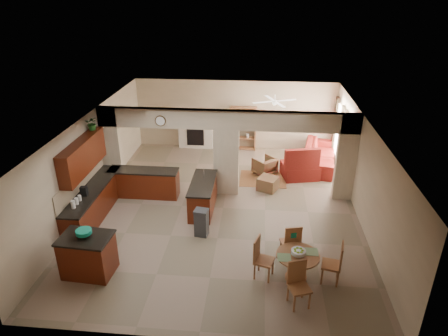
# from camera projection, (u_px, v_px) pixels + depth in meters

# --- Properties ---
(floor) EXTENTS (10.00, 10.00, 0.00)m
(floor) POSITION_uv_depth(u_px,v_px,m) (223.00, 208.00, 12.22)
(floor) COLOR #856F5C
(floor) RESTS_ON ground
(ceiling) EXTENTS (10.00, 10.00, 0.00)m
(ceiling) POSITION_uv_depth(u_px,v_px,m) (223.00, 121.00, 11.04)
(ceiling) COLOR white
(ceiling) RESTS_ON wall_back
(wall_back) EXTENTS (8.00, 0.00, 8.00)m
(wall_back) POSITION_uv_depth(u_px,v_px,m) (235.00, 115.00, 16.14)
(wall_back) COLOR #C2AD8E
(wall_back) RESTS_ON floor
(wall_front) EXTENTS (8.00, 0.00, 8.00)m
(wall_front) POSITION_uv_depth(u_px,v_px,m) (196.00, 283.00, 7.12)
(wall_front) COLOR #C2AD8E
(wall_front) RESTS_ON floor
(wall_left) EXTENTS (0.00, 10.00, 10.00)m
(wall_left) POSITION_uv_depth(u_px,v_px,m) (91.00, 161.00, 11.97)
(wall_left) COLOR #C2AD8E
(wall_left) RESTS_ON floor
(wall_right) EXTENTS (0.00, 10.00, 10.00)m
(wall_right) POSITION_uv_depth(u_px,v_px,m) (364.00, 172.00, 11.29)
(wall_right) COLOR #C2AD8E
(wall_right) RESTS_ON floor
(partition_left_pier) EXTENTS (0.60, 0.25, 2.80)m
(partition_left_pier) POSITION_uv_depth(u_px,v_px,m) (112.00, 149.00, 12.85)
(partition_left_pier) COLOR #C2AD8E
(partition_left_pier) RESTS_ON floor
(partition_center_pier) EXTENTS (0.80, 0.25, 2.20)m
(partition_center_pier) POSITION_uv_depth(u_px,v_px,m) (226.00, 162.00, 12.66)
(partition_center_pier) COLOR #C2AD8E
(partition_center_pier) RESTS_ON floor
(partition_right_pier) EXTENTS (0.60, 0.25, 2.80)m
(partition_right_pier) POSITION_uv_depth(u_px,v_px,m) (346.00, 158.00, 12.22)
(partition_right_pier) COLOR #C2AD8E
(partition_right_pier) RESTS_ON floor
(partition_header) EXTENTS (8.00, 0.25, 0.60)m
(partition_header) POSITION_uv_depth(u_px,v_px,m) (226.00, 120.00, 12.07)
(partition_header) COLOR #C2AD8E
(partition_header) RESTS_ON partition_center_pier
(kitchen_counter) EXTENTS (2.52, 3.29, 1.48)m
(kitchen_counter) POSITION_uv_depth(u_px,v_px,m) (115.00, 194.00, 12.08)
(kitchen_counter) COLOR #411707
(kitchen_counter) RESTS_ON floor
(upper_cabinets) EXTENTS (0.35, 2.40, 0.90)m
(upper_cabinets) POSITION_uv_depth(u_px,v_px,m) (83.00, 156.00, 11.01)
(upper_cabinets) COLOR #411707
(upper_cabinets) RESTS_ON wall_left
(peninsula) EXTENTS (0.70, 1.85, 0.91)m
(peninsula) POSITION_uv_depth(u_px,v_px,m) (203.00, 196.00, 11.98)
(peninsula) COLOR #411707
(peninsula) RESTS_ON floor
(wall_clock) EXTENTS (0.34, 0.03, 0.34)m
(wall_clock) POSITION_uv_depth(u_px,v_px,m) (160.00, 121.00, 12.12)
(wall_clock) COLOR #523A1B
(wall_clock) RESTS_ON partition_header
(rug) EXTENTS (1.60, 1.30, 0.01)m
(rug) POSITION_uv_depth(u_px,v_px,m) (263.00, 179.00, 14.01)
(rug) COLOR brown
(rug) RESTS_ON floor
(fireplace) EXTENTS (1.60, 0.35, 1.20)m
(fireplace) POSITION_uv_depth(u_px,v_px,m) (196.00, 133.00, 16.46)
(fireplace) COLOR beige
(fireplace) RESTS_ON floor
(shelving_unit) EXTENTS (1.00, 0.32, 1.80)m
(shelving_unit) POSITION_uv_depth(u_px,v_px,m) (243.00, 128.00, 16.16)
(shelving_unit) COLOR #A36438
(shelving_unit) RESTS_ON floor
(window_a) EXTENTS (0.02, 0.90, 1.90)m
(window_a) POSITION_uv_depth(u_px,v_px,m) (347.00, 148.00, 13.45)
(window_a) COLOR white
(window_a) RESTS_ON wall_right
(window_b) EXTENTS (0.02, 0.90, 1.90)m
(window_b) POSITION_uv_depth(u_px,v_px,m) (338.00, 131.00, 14.99)
(window_b) COLOR white
(window_b) RESTS_ON wall_right
(glazed_door) EXTENTS (0.02, 0.70, 2.10)m
(glazed_door) POSITION_uv_depth(u_px,v_px,m) (342.00, 143.00, 14.28)
(glazed_door) COLOR white
(glazed_door) RESTS_ON wall_right
(drape_a_left) EXTENTS (0.10, 0.28, 2.30)m
(drape_a_left) POSITION_uv_depth(u_px,v_px,m) (349.00, 155.00, 12.91)
(drape_a_left) COLOR #3C1818
(drape_a_left) RESTS_ON wall_right
(drape_a_right) EXTENTS (0.10, 0.28, 2.30)m
(drape_a_right) POSITION_uv_depth(u_px,v_px,m) (342.00, 142.00, 14.00)
(drape_a_right) COLOR #3C1818
(drape_a_right) RESTS_ON wall_right
(drape_b_left) EXTENTS (0.10, 0.28, 2.30)m
(drape_b_left) POSITION_uv_depth(u_px,v_px,m) (340.00, 137.00, 14.45)
(drape_b_left) COLOR #3C1818
(drape_b_left) RESTS_ON wall_right
(drape_b_right) EXTENTS (0.10, 0.28, 2.30)m
(drape_b_right) POSITION_uv_depth(u_px,v_px,m) (335.00, 126.00, 15.53)
(drape_b_right) COLOR #3C1818
(drape_b_right) RESTS_ON wall_right
(ceiling_fan) EXTENTS (1.00, 1.00, 0.10)m
(ceiling_fan) POSITION_uv_depth(u_px,v_px,m) (275.00, 101.00, 13.72)
(ceiling_fan) COLOR white
(ceiling_fan) RESTS_ON ceiling
(kitchen_island) EXTENTS (1.22, 0.91, 1.01)m
(kitchen_island) POSITION_uv_depth(u_px,v_px,m) (88.00, 255.00, 9.29)
(kitchen_island) COLOR #411707
(kitchen_island) RESTS_ON floor
(teal_bowl) EXTENTS (0.36, 0.36, 0.17)m
(teal_bowl) POSITION_uv_depth(u_px,v_px,m) (84.00, 233.00, 9.07)
(teal_bowl) COLOR #148F72
(teal_bowl) RESTS_ON kitchen_island
(trash_can) EXTENTS (0.38, 0.34, 0.72)m
(trash_can) POSITION_uv_depth(u_px,v_px,m) (202.00, 224.00, 10.77)
(trash_can) COLOR #323235
(trash_can) RESTS_ON floor
(dining_table) EXTENTS (0.99, 0.99, 0.68)m
(dining_table) POSITION_uv_depth(u_px,v_px,m) (297.00, 262.00, 9.12)
(dining_table) COLOR #A36438
(dining_table) RESTS_ON floor
(fruit_bowl) EXTENTS (0.33, 0.33, 0.17)m
(fruit_bowl) POSITION_uv_depth(u_px,v_px,m) (298.00, 253.00, 8.96)
(fruit_bowl) COLOR #7AB126
(fruit_bowl) RESTS_ON dining_table
(sofa) EXTENTS (2.92, 1.53, 0.81)m
(sofa) POSITION_uv_depth(u_px,v_px,m) (320.00, 155.00, 14.93)
(sofa) COLOR maroon
(sofa) RESTS_ON floor
(chaise) EXTENTS (1.40, 1.23, 0.48)m
(chaise) POSITION_uv_depth(u_px,v_px,m) (300.00, 170.00, 14.10)
(chaise) COLOR maroon
(chaise) RESTS_ON floor
(armchair) EXTENTS (0.98, 0.98, 0.64)m
(armchair) POSITION_uv_depth(u_px,v_px,m) (265.00, 166.00, 14.23)
(armchair) COLOR maroon
(armchair) RESTS_ON floor
(ottoman) EXTENTS (0.78, 0.78, 0.43)m
(ottoman) POSITION_uv_depth(u_px,v_px,m) (268.00, 183.00, 13.23)
(ottoman) COLOR maroon
(ottoman) RESTS_ON floor
(plant) EXTENTS (0.42, 0.38, 0.41)m
(plant) POSITION_uv_depth(u_px,v_px,m) (92.00, 123.00, 11.54)
(plant) COLOR #1B4D14
(plant) RESTS_ON upper_cabinets
(chair_north) EXTENTS (0.51, 0.51, 1.02)m
(chair_north) POSITION_uv_depth(u_px,v_px,m) (291.00, 242.00, 9.69)
(chair_north) COLOR #A36438
(chair_north) RESTS_ON floor
(chair_east) EXTENTS (0.50, 0.50, 1.02)m
(chair_east) POSITION_uv_depth(u_px,v_px,m) (336.00, 262.00, 8.99)
(chair_east) COLOR #A36438
(chair_east) RESTS_ON floor
(chair_south) EXTENTS (0.54, 0.54, 1.02)m
(chair_south) POSITION_uv_depth(u_px,v_px,m) (298.00, 281.00, 8.40)
(chair_south) COLOR #A36438
(chair_south) RESTS_ON floor
(chair_west) EXTENTS (0.52, 0.52, 1.02)m
(chair_west) POSITION_uv_depth(u_px,v_px,m) (261.00, 256.00, 9.17)
(chair_west) COLOR #A36438
(chair_west) RESTS_ON floor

